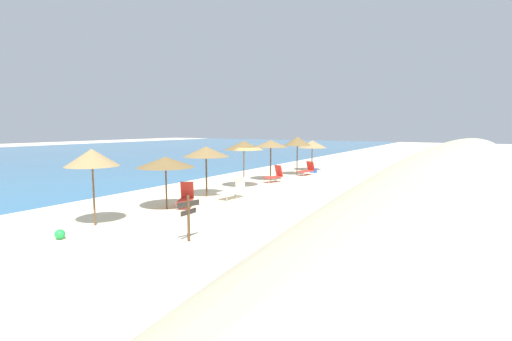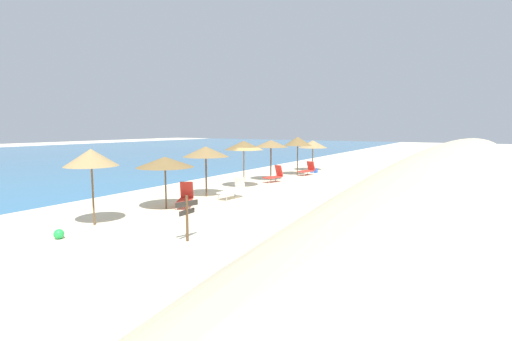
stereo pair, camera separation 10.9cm
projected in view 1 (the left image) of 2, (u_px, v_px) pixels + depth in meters
The scene contains 16 objects.
ground_plane at pixel (257, 191), 22.19m from camera, with size 160.00×160.00×0.00m, color beige.
dune_ridge at pixel (462, 172), 18.50m from camera, with size 49.25×4.42×3.07m, color beige.
beach_umbrella_0 at pixel (92, 158), 14.20m from camera, with size 1.98×1.98×2.92m.
beach_umbrella_1 at pixel (166, 162), 17.19m from camera, with size 2.60×2.60×2.39m.
beach_umbrella_2 at pixel (206, 152), 20.24m from camera, with size 2.45×2.45×2.71m.
beach_umbrella_3 at pixel (244, 145), 23.27m from camera, with size 2.39×2.39×2.89m.
beach_umbrella_4 at pixel (271, 144), 26.35m from camera, with size 2.36×2.36×2.83m.
beach_umbrella_5 at pixel (297, 141), 29.32m from camera, with size 2.13×2.13×2.98m.
beach_umbrella_6 at pixel (312, 144), 32.47m from camera, with size 2.46×2.46×2.59m.
lounge_chair_0 at pixel (186, 197), 17.89m from camera, with size 1.60×1.32×1.12m.
lounge_chair_1 at pixel (307, 170), 29.59m from camera, with size 1.67×0.92×1.05m.
lounge_chair_2 at pixel (274, 175), 25.82m from camera, with size 1.52×0.98×1.14m.
lounge_chair_3 at pixel (234, 189), 19.94m from camera, with size 1.62×0.83×1.09m.
wooden_signpost at pixel (188, 214), 12.39m from camera, with size 0.82×0.27×1.52m.
beach_ball at pixel (60, 234), 12.69m from camera, with size 0.34×0.34×0.34m, color green.
cooler_box at pixel (313, 171), 31.14m from camera, with size 0.55×0.31×0.35m, color blue.
Camera 1 is at (-18.87, -11.12, 3.74)m, focal length 26.68 mm.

